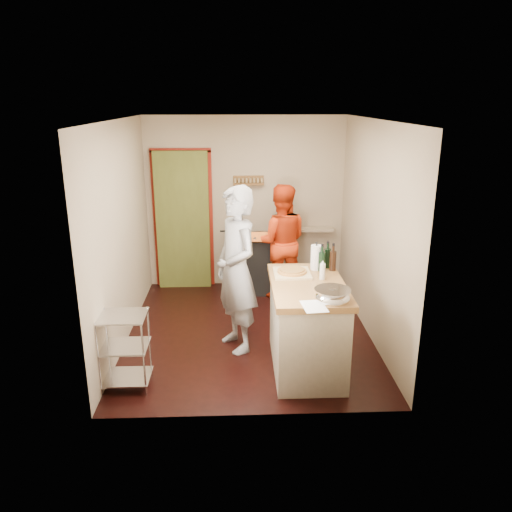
{
  "coord_description": "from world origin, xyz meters",
  "views": [
    {
      "loc": [
        -0.14,
        -5.74,
        2.83
      ],
      "look_at": [
        0.09,
        0.0,
        1.01
      ],
      "focal_mm": 35.0,
      "sensor_mm": 36.0,
      "label": 1
    }
  ],
  "objects_px": {
    "island": "(307,324)",
    "stove": "(249,263)",
    "person_stripe": "(236,270)",
    "person_red": "(280,242)",
    "wire_shelving": "(124,347)"
  },
  "relations": [
    {
      "from": "island",
      "to": "stove",
      "type": "bearing_deg",
      "value": 103.57
    },
    {
      "from": "stove",
      "to": "island",
      "type": "relative_size",
      "value": 0.7
    },
    {
      "from": "stove",
      "to": "person_stripe",
      "type": "height_order",
      "value": "person_stripe"
    },
    {
      "from": "stove",
      "to": "person_red",
      "type": "distance_m",
      "value": 0.64
    },
    {
      "from": "stove",
      "to": "person_red",
      "type": "height_order",
      "value": "person_red"
    },
    {
      "from": "island",
      "to": "person_red",
      "type": "height_order",
      "value": "person_red"
    },
    {
      "from": "person_stripe",
      "to": "stove",
      "type": "bearing_deg",
      "value": 147.77
    },
    {
      "from": "stove",
      "to": "wire_shelving",
      "type": "height_order",
      "value": "stove"
    },
    {
      "from": "stove",
      "to": "person_stripe",
      "type": "distance_m",
      "value": 1.9
    },
    {
      "from": "island",
      "to": "person_stripe",
      "type": "height_order",
      "value": "person_stripe"
    },
    {
      "from": "wire_shelving",
      "to": "island",
      "type": "bearing_deg",
      "value": 9.44
    },
    {
      "from": "wire_shelving",
      "to": "person_red",
      "type": "relative_size",
      "value": 0.48
    },
    {
      "from": "stove",
      "to": "wire_shelving",
      "type": "distance_m",
      "value": 2.94
    },
    {
      "from": "stove",
      "to": "wire_shelving",
      "type": "bearing_deg",
      "value": -116.85
    },
    {
      "from": "stove",
      "to": "person_red",
      "type": "xyz_separation_m",
      "value": [
        0.45,
        -0.22,
        0.39
      ]
    }
  ]
}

